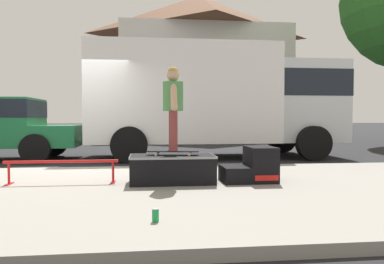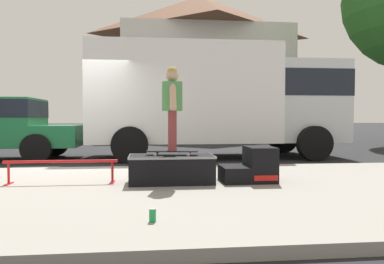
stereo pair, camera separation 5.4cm
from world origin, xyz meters
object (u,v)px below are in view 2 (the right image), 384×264
at_px(skate_box, 172,168).
at_px(skateboard, 172,151).
at_px(grind_rail, 61,165).
at_px(soda_can, 153,215).
at_px(kicker_ramp, 252,167).
at_px(skater_kid, 172,101).
at_px(box_truck, 217,97).

bearing_deg(skate_box, skateboard, 26.52).
height_order(grind_rail, soda_can, grind_rail).
xyz_separation_m(skateboard, soda_can, (-0.31, -2.16, -0.41)).
relative_size(kicker_ramp, skateboard, 1.01).
distance_m(skater_kid, soda_can, 2.48).
bearing_deg(grind_rail, skate_box, -4.24).
height_order(skateboard, soda_can, skateboard).
distance_m(soda_can, box_truck, 7.32).
bearing_deg(box_truck, skateboard, -107.91).
bearing_deg(soda_can, skater_kid, 81.74).
bearing_deg(box_truck, kicker_ramp, -93.62).
bearing_deg(soda_can, skateboard, 81.74).
bearing_deg(skater_kid, skate_box, -153.48).
height_order(skate_box, soda_can, skate_box).
relative_size(grind_rail, skateboard, 2.09).
xyz_separation_m(skate_box, grind_rail, (-1.65, 0.12, 0.05)).
distance_m(skate_box, soda_can, 2.18).
relative_size(grind_rail, skater_kid, 1.32).
xyz_separation_m(grind_rail, skater_kid, (1.67, -0.12, 0.96)).
bearing_deg(box_truck, grind_rail, -124.61).
bearing_deg(skater_kid, kicker_ramp, -0.32).
distance_m(skateboard, skater_kid, 0.76).
height_order(skateboard, box_truck, box_truck).
bearing_deg(kicker_ramp, skater_kid, 179.68).
distance_m(skater_kid, box_truck, 5.01).
xyz_separation_m(skater_kid, soda_can, (-0.31, -2.16, -1.17)).
height_order(kicker_ramp, box_truck, box_truck).
height_order(skate_box, box_truck, box_truck).
relative_size(skater_kid, soda_can, 10.07).
relative_size(skate_box, grind_rail, 0.76).
bearing_deg(grind_rail, kicker_ramp, -2.42).
xyz_separation_m(kicker_ramp, grind_rail, (-2.90, 0.12, 0.05)).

